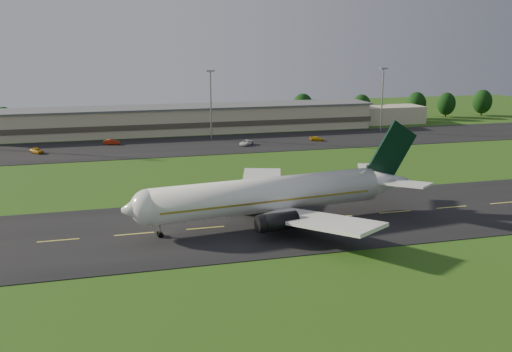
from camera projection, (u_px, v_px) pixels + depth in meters
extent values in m
plane|color=#244812|center=(273.00, 223.00, 92.31)|extent=(360.00, 360.00, 0.00)
cube|color=black|center=(273.00, 223.00, 92.30)|extent=(220.00, 30.00, 0.10)
cube|color=black|center=(199.00, 145.00, 159.92)|extent=(260.00, 30.00, 0.10)
cylinder|color=white|center=(267.00, 195.00, 90.96)|extent=(38.40, 10.13, 5.60)
sphere|color=white|center=(149.00, 207.00, 84.07)|extent=(5.60, 5.60, 5.60)
cone|color=white|center=(135.00, 209.00, 83.34)|extent=(4.62, 5.82, 5.38)
cone|color=white|center=(386.00, 182.00, 99.12)|extent=(9.59, 6.53, 5.49)
cube|color=olive|center=(264.00, 197.00, 90.86)|extent=(35.42, 9.81, 0.28)
cube|color=black|center=(145.00, 204.00, 83.72)|extent=(2.35, 3.22, 0.65)
cube|color=white|center=(319.00, 221.00, 82.66)|extent=(15.75, 19.88, 2.20)
cube|color=white|center=(261.00, 186.00, 102.50)|extent=(12.27, 20.19, 2.20)
cube|color=white|center=(404.00, 183.00, 94.40)|extent=(8.15, 9.26, 0.91)
cube|color=white|center=(370.00, 171.00, 103.42)|extent=(6.79, 9.37, 0.91)
cube|color=black|center=(379.00, 173.00, 98.16)|extent=(5.03, 1.15, 3.00)
cube|color=black|center=(393.00, 150.00, 98.20)|extent=(9.42, 1.58, 10.55)
cylinder|color=black|center=(279.00, 222.00, 83.64)|extent=(5.88, 3.35, 2.70)
cylinder|color=black|center=(241.00, 195.00, 98.07)|extent=(5.88, 3.35, 2.70)
cube|color=#C4B895|center=(187.00, 120.00, 181.54)|extent=(120.00, 15.00, 8.00)
cube|color=#4C4438|center=(187.00, 122.00, 181.73)|extent=(121.00, 15.40, 1.60)
cube|color=#595B60|center=(186.00, 107.00, 180.57)|extent=(122.00, 16.00, 0.50)
cube|color=#C4B895|center=(383.00, 115.00, 201.27)|extent=(28.00, 11.00, 6.00)
cylinder|color=gray|center=(211.00, 106.00, 166.37)|extent=(0.44, 0.44, 20.00)
cube|color=gray|center=(210.00, 71.00, 164.01)|extent=(2.40, 1.20, 0.50)
cylinder|color=gray|center=(382.00, 101.00, 180.21)|extent=(0.44, 0.44, 20.00)
cube|color=gray|center=(384.00, 68.00, 177.85)|extent=(2.40, 1.20, 0.50)
cylinder|color=black|center=(5.00, 130.00, 178.79)|extent=(0.56, 0.56, 2.68)
ellipsoid|color=black|center=(4.00, 119.00, 178.02)|extent=(6.26, 6.26, 7.82)
cylinder|color=black|center=(78.00, 127.00, 184.22)|extent=(0.56, 0.56, 2.38)
ellipsoid|color=black|center=(77.00, 118.00, 183.54)|extent=(5.56, 5.56, 6.95)
cylinder|color=black|center=(302.00, 118.00, 203.06)|extent=(0.56, 0.56, 3.25)
ellipsoid|color=black|center=(303.00, 107.00, 202.13)|extent=(7.59, 7.59, 9.48)
cylinder|color=black|center=(361.00, 116.00, 208.64)|extent=(0.56, 0.56, 2.99)
ellipsoid|color=black|center=(361.00, 106.00, 207.78)|extent=(6.97, 6.97, 8.71)
cylinder|color=black|center=(416.00, 114.00, 213.38)|extent=(0.56, 0.56, 3.12)
ellipsoid|color=black|center=(416.00, 104.00, 212.49)|extent=(7.27, 7.27, 9.09)
cylinder|color=black|center=(446.00, 113.00, 217.69)|extent=(0.56, 0.56, 2.94)
ellipsoid|color=black|center=(446.00, 104.00, 216.85)|extent=(6.86, 6.86, 8.57)
cylinder|color=black|center=(481.00, 112.00, 221.68)|extent=(0.56, 0.56, 3.16)
ellipsoid|color=black|center=(482.00, 102.00, 220.78)|extent=(7.37, 7.37, 9.21)
imported|color=#C3830B|center=(37.00, 150.00, 147.95)|extent=(4.06, 4.62, 1.51)
imported|color=#A1230A|center=(112.00, 142.00, 160.19)|extent=(4.80, 2.78, 1.50)
imported|color=silver|center=(246.00, 143.00, 159.44)|extent=(5.04, 5.38, 1.41)
imported|color=#CF970C|center=(317.00, 139.00, 166.25)|extent=(4.36, 3.43, 1.18)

